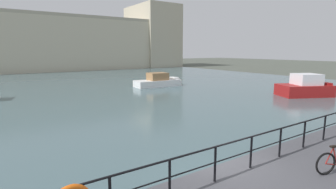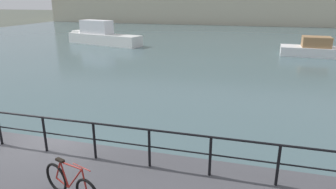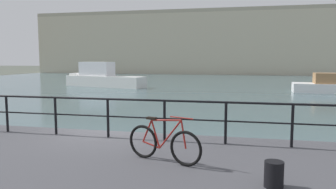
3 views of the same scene
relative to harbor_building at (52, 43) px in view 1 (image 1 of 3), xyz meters
The scene contains 6 objects.
ground_plane 63.67m from the harbor_building, 95.47° to the right, with size 240.00×240.00×0.00m, color #4C5147.
water_basin 34.03m from the harbor_building, 100.42° to the right, with size 80.00×60.00×0.01m, color #476066.
harbor_building is the anchor object (origin of this frame).
moored_white_yacht 56.71m from the harbor_building, 74.78° to the right, with size 5.90×4.81×2.33m.
moored_green_narrowboat 40.30m from the harbor_building, 81.63° to the right, with size 6.28×2.82×1.82m.
quay_railing 64.16m from the harbor_building, 94.40° to the right, with size 20.60×0.07×1.08m.
Camera 1 is at (-6.24, -5.78, 4.75)m, focal length 27.63 mm.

